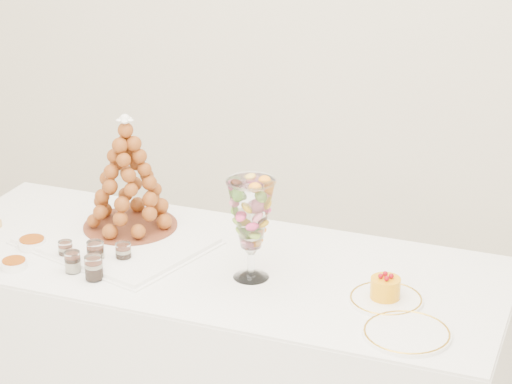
% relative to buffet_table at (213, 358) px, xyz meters
% --- Properties ---
extents(buffet_table, '(1.95, 0.89, 0.72)m').
position_rel_buffet_table_xyz_m(buffet_table, '(0.00, 0.00, 0.00)').
color(buffet_table, white).
rests_on(buffet_table, ground).
extents(lace_tray, '(0.68, 0.59, 0.02)m').
position_rel_buffet_table_xyz_m(lace_tray, '(-0.35, 0.03, 0.37)').
color(lace_tray, white).
rests_on(lace_tray, buffet_table).
extents(macaron_vase, '(0.15, 0.15, 0.32)m').
position_rel_buffet_table_xyz_m(macaron_vase, '(0.16, -0.07, 0.57)').
color(macaron_vase, white).
rests_on(macaron_vase, buffet_table).
extents(cake_plate, '(0.22, 0.22, 0.01)m').
position_rel_buffet_table_xyz_m(cake_plate, '(0.59, -0.10, 0.37)').
color(cake_plate, white).
rests_on(cake_plate, buffet_table).
extents(spare_plate, '(0.25, 0.25, 0.01)m').
position_rel_buffet_table_xyz_m(spare_plate, '(0.68, -0.28, 0.37)').
color(spare_plate, white).
rests_on(spare_plate, buffet_table).
extents(verrine_a, '(0.06, 0.06, 0.06)m').
position_rel_buffet_table_xyz_m(verrine_a, '(-0.45, -0.12, 0.39)').
color(verrine_a, white).
rests_on(verrine_a, buffet_table).
extents(verrine_b, '(0.07, 0.07, 0.07)m').
position_rel_buffet_table_xyz_m(verrine_b, '(-0.35, -0.12, 0.40)').
color(verrine_b, white).
rests_on(verrine_b, buffet_table).
extents(verrine_c, '(0.06, 0.06, 0.07)m').
position_rel_buffet_table_xyz_m(verrine_c, '(-0.26, -0.09, 0.40)').
color(verrine_c, white).
rests_on(verrine_c, buffet_table).
extents(verrine_d, '(0.06, 0.06, 0.07)m').
position_rel_buffet_table_xyz_m(verrine_d, '(-0.39, -0.20, 0.40)').
color(verrine_d, white).
rests_on(verrine_d, buffet_table).
extents(verrine_e, '(0.07, 0.07, 0.08)m').
position_rel_buffet_table_xyz_m(verrine_e, '(-0.30, -0.22, 0.40)').
color(verrine_e, white).
rests_on(verrine_e, buffet_table).
extents(ramekin_back, '(0.09, 0.09, 0.03)m').
position_rel_buffet_table_xyz_m(ramekin_back, '(-0.60, -0.08, 0.38)').
color(ramekin_back, white).
rests_on(ramekin_back, buffet_table).
extents(ramekin_front, '(0.08, 0.08, 0.03)m').
position_rel_buffet_table_xyz_m(ramekin_front, '(-0.58, -0.23, 0.37)').
color(ramekin_front, white).
rests_on(ramekin_front, buffet_table).
extents(croquembouche, '(0.32, 0.32, 0.40)m').
position_rel_buffet_table_xyz_m(croquembouche, '(-0.34, 0.14, 0.57)').
color(croquembouche, brown).
rests_on(croquembouche, lace_tray).
extents(mousse_cake, '(0.09, 0.09, 0.08)m').
position_rel_buffet_table_xyz_m(mousse_cake, '(0.58, -0.10, 0.40)').
color(mousse_cake, orange).
rests_on(mousse_cake, cake_plate).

